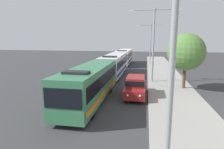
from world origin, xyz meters
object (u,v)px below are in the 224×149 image
(bus_middle, at_px, (124,57))
(bus_lead, at_px, (91,82))
(white_suv, at_px, (135,86))
(streetlamp_mid, at_px, (154,38))
(bus_second_in_line, at_px, (114,64))
(roadside_tree, at_px, (186,52))
(streetlamp_far, at_px, (151,40))
(streetlamp_near, at_px, (173,46))

(bus_middle, bearing_deg, bus_lead, -90.00)
(white_suv, bearing_deg, streetlamp_mid, 74.80)
(white_suv, distance_m, streetlamp_mid, 7.86)
(bus_middle, xyz_separation_m, streetlamp_mid, (5.40, -16.02, 3.78))
(bus_lead, height_order, streetlamp_mid, streetlamp_mid)
(bus_middle, relative_size, streetlamp_mid, 1.27)
(bus_second_in_line, relative_size, streetlamp_mid, 1.31)
(bus_lead, xyz_separation_m, roadside_tree, (8.64, 5.62, 2.30))
(bus_middle, relative_size, roadside_tree, 1.91)
(streetlamp_mid, bearing_deg, bus_second_in_line, 147.35)
(bus_second_in_line, bearing_deg, roadside_tree, -35.69)
(bus_second_in_line, relative_size, streetlamp_far, 1.39)
(bus_lead, relative_size, streetlamp_near, 1.37)
(bus_lead, xyz_separation_m, bus_middle, (-0.00, 24.38, -0.00))
(streetlamp_mid, bearing_deg, roadside_tree, -40.28)
(bus_lead, relative_size, bus_middle, 1.00)
(streetlamp_near, xyz_separation_m, streetlamp_mid, (0.00, 17.41, 0.35))
(bus_middle, height_order, streetlamp_far, streetlamp_far)
(bus_lead, distance_m, streetlamp_near, 11.07)
(bus_lead, bearing_deg, streetlamp_mid, 57.17)
(bus_lead, bearing_deg, bus_middle, 90.00)
(white_suv, height_order, streetlamp_far, streetlamp_far)
(bus_second_in_line, xyz_separation_m, streetlamp_mid, (5.40, -3.46, 3.78))
(bus_middle, bearing_deg, streetlamp_near, -80.83)
(bus_second_in_line, distance_m, streetlamp_mid, 7.44)
(bus_second_in_line, distance_m, streetlamp_near, 21.82)
(bus_lead, xyz_separation_m, streetlamp_mid, (5.40, 8.37, 3.78))
(bus_middle, height_order, roadside_tree, roadside_tree)
(bus_middle, xyz_separation_m, white_suv, (3.70, -22.27, -0.66))
(white_suv, xyz_separation_m, streetlamp_far, (1.70, 23.66, 4.17))
(bus_middle, distance_m, white_suv, 22.59)
(bus_second_in_line, bearing_deg, white_suv, -69.16)
(streetlamp_near, bearing_deg, white_suv, 98.67)
(bus_second_in_line, xyz_separation_m, roadside_tree, (8.64, -6.21, 2.30))
(bus_lead, relative_size, streetlamp_mid, 1.27)
(roadside_tree, bearing_deg, streetlamp_near, -102.48)
(bus_lead, height_order, bus_second_in_line, same)
(bus_middle, height_order, streetlamp_mid, streetlamp_mid)
(bus_second_in_line, height_order, white_suv, bus_second_in_line)
(streetlamp_near, bearing_deg, bus_lead, 120.84)
(streetlamp_far, bearing_deg, bus_middle, -165.57)
(bus_lead, distance_m, bus_middle, 24.38)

